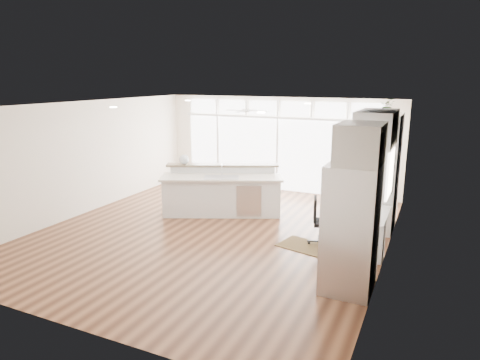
% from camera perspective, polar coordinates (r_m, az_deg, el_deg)
% --- Properties ---
extents(floor, '(7.00, 8.00, 0.02)m').
position_cam_1_polar(floor, '(9.30, -3.49, -6.93)').
color(floor, '#492716').
rests_on(floor, ground).
extents(ceiling, '(7.00, 8.00, 0.02)m').
position_cam_1_polar(ceiling, '(8.73, -3.74, 9.97)').
color(ceiling, white).
rests_on(ceiling, wall_back).
extents(wall_back, '(7.00, 0.04, 2.70)m').
position_cam_1_polar(wall_back, '(12.52, 5.16, 4.80)').
color(wall_back, white).
rests_on(wall_back, floor).
extents(wall_front, '(7.00, 0.04, 2.70)m').
position_cam_1_polar(wall_front, '(5.86, -22.69, -6.36)').
color(wall_front, white).
rests_on(wall_front, floor).
extents(wall_left, '(0.04, 8.00, 2.70)m').
position_cam_1_polar(wall_left, '(11.00, -19.89, 2.83)').
color(wall_left, white).
rests_on(wall_left, floor).
extents(wall_right, '(0.04, 8.00, 2.70)m').
position_cam_1_polar(wall_right, '(7.91, 19.30, -1.05)').
color(wall_right, white).
rests_on(wall_right, floor).
extents(glass_wall, '(5.80, 0.06, 2.08)m').
position_cam_1_polar(glass_wall, '(12.51, 5.04, 3.41)').
color(glass_wall, white).
rests_on(glass_wall, wall_back).
extents(transom_row, '(5.90, 0.06, 0.40)m').
position_cam_1_polar(transom_row, '(12.35, 5.16, 9.49)').
color(transom_row, white).
rests_on(transom_row, wall_back).
extents(desk_window, '(0.04, 0.85, 0.85)m').
position_cam_1_polar(desk_window, '(8.16, 19.35, 0.82)').
color(desk_window, white).
rests_on(desk_window, wall_right).
extents(ceiling_fan, '(1.16, 1.16, 0.32)m').
position_cam_1_polar(ceiling_fan, '(11.47, 0.83, 9.74)').
color(ceiling_fan, silver).
rests_on(ceiling_fan, ceiling).
extents(recessed_lights, '(3.40, 3.00, 0.02)m').
position_cam_1_polar(recessed_lights, '(8.91, -3.12, 9.92)').
color(recessed_lights, white).
rests_on(recessed_lights, ceiling).
extents(oven_cabinet, '(0.64, 1.20, 2.50)m').
position_cam_1_polar(oven_cabinet, '(9.71, 18.44, 1.02)').
color(oven_cabinet, white).
rests_on(oven_cabinet, floor).
extents(desk_nook, '(0.72, 1.30, 0.76)m').
position_cam_1_polar(desk_nook, '(8.51, 16.52, -6.66)').
color(desk_nook, white).
rests_on(desk_nook, floor).
extents(upper_cabinets, '(0.64, 1.30, 0.64)m').
position_cam_1_polar(upper_cabinets, '(8.07, 17.73, 6.58)').
color(upper_cabinets, white).
rests_on(upper_cabinets, wall_right).
extents(refrigerator, '(0.76, 0.90, 2.00)m').
position_cam_1_polar(refrigerator, '(6.77, 14.55, -6.21)').
color(refrigerator, silver).
rests_on(refrigerator, floor).
extents(fridge_cabinet, '(0.64, 0.90, 0.60)m').
position_cam_1_polar(fridge_cabinet, '(6.45, 15.76, 4.67)').
color(fridge_cabinet, white).
rests_on(fridge_cabinet, wall_right).
extents(framed_photos, '(0.06, 0.22, 0.80)m').
position_cam_1_polar(framed_photos, '(8.80, 19.70, 0.67)').
color(framed_photos, black).
rests_on(framed_photos, wall_right).
extents(kitchen_island, '(3.08, 2.17, 1.15)m').
position_cam_1_polar(kitchen_island, '(10.28, -2.43, -1.50)').
color(kitchen_island, white).
rests_on(kitchen_island, floor).
extents(rug, '(1.10, 0.90, 0.01)m').
position_cam_1_polar(rug, '(8.61, 8.60, -8.66)').
color(rug, '#362511').
rests_on(rug, floor).
extents(office_chair, '(0.61, 0.58, 0.96)m').
position_cam_1_polar(office_chair, '(8.56, 11.32, -5.55)').
color(office_chair, black).
rests_on(office_chair, floor).
extents(fishbowl, '(0.32, 0.32, 0.24)m').
position_cam_1_polar(fishbowl, '(10.61, -7.48, 2.71)').
color(fishbowl, silver).
rests_on(fishbowl, kitchen_island).
extents(monitor, '(0.09, 0.48, 0.40)m').
position_cam_1_polar(monitor, '(8.35, 16.24, -2.87)').
color(monitor, black).
rests_on(monitor, desk_nook).
extents(keyboard, '(0.15, 0.30, 0.01)m').
position_cam_1_polar(keyboard, '(8.43, 15.01, -3.99)').
color(keyboard, silver).
rests_on(keyboard, desk_nook).
extents(potted_plant, '(0.33, 0.35, 0.25)m').
position_cam_1_polar(potted_plant, '(9.53, 19.06, 9.12)').
color(potted_plant, '#315725').
rests_on(potted_plant, oven_cabinet).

